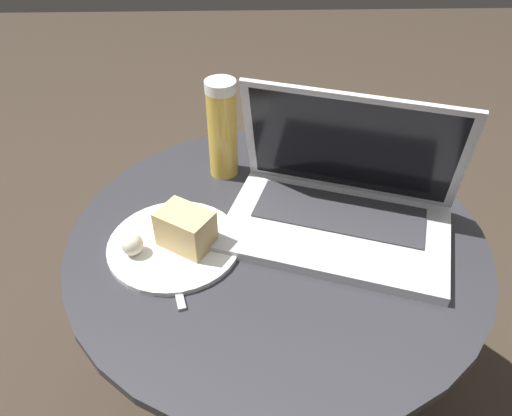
{
  "coord_description": "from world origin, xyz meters",
  "views": [
    {
      "loc": [
        -0.06,
        -0.64,
        1.15
      ],
      "look_at": [
        -0.04,
        -0.01,
        0.64
      ],
      "focal_mm": 35.0,
      "sensor_mm": 36.0,
      "label": 1
    }
  ],
  "objects": [
    {
      "name": "beer_glass",
      "position": [
        -0.09,
        0.19,
        0.67
      ],
      "size": [
        0.06,
        0.06,
        0.2
      ],
      "color": "gold",
      "rests_on": "table"
    },
    {
      "name": "table",
      "position": [
        0.0,
        0.0,
        0.4
      ],
      "size": [
        0.72,
        0.72,
        0.57
      ],
      "color": "black",
      "rests_on": "ground_plane"
    },
    {
      "name": "laptop",
      "position": [
        0.11,
        0.03,
        0.62
      ],
      "size": [
        0.43,
        0.34,
        0.24
      ],
      "color": "silver",
      "rests_on": "table"
    },
    {
      "name": "fork",
      "position": [
        -0.18,
        -0.06,
        0.57
      ],
      "size": [
        0.06,
        0.18,
        0.0
      ],
      "color": "#B2B2B7",
      "rests_on": "table"
    },
    {
      "name": "snack_plate",
      "position": [
        -0.17,
        -0.03,
        0.59
      ],
      "size": [
        0.22,
        0.22,
        0.07
      ],
      "color": "white",
      "rests_on": "table"
    },
    {
      "name": "ground_plane",
      "position": [
        0.0,
        0.0,
        0.0
      ],
      "size": [
        6.0,
        6.0,
        0.0
      ],
      "primitive_type": "plane",
      "color": "#382D23"
    }
  ]
}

